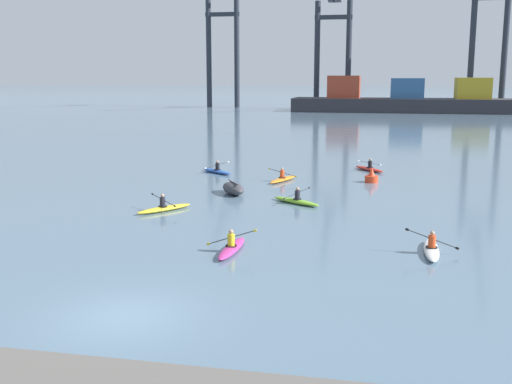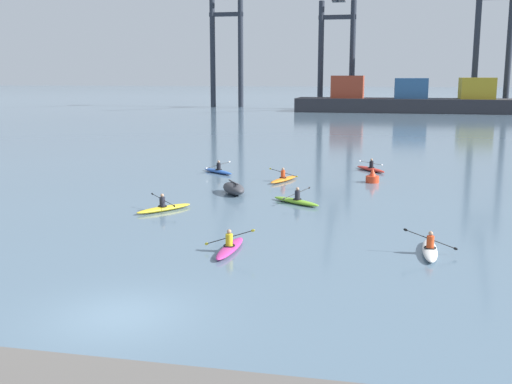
{
  "view_description": "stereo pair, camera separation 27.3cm",
  "coord_description": "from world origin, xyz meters",
  "px_view_note": "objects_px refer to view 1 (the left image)",
  "views": [
    {
      "loc": [
        7.42,
        -16.38,
        7.13
      ],
      "look_at": [
        0.47,
        17.42,
        0.6
      ],
      "focal_mm": 43.25,
      "sensor_mm": 36.0,
      "label": 1
    },
    {
      "loc": [
        7.68,
        -16.33,
        7.13
      ],
      "look_at": [
        0.47,
        17.42,
        0.6
      ],
      "focal_mm": 43.25,
      "sensor_mm": 36.0,
      "label": 2
    }
  ],
  "objects_px": {
    "gantry_crane_east_mid": "(491,19)",
    "kayak_white": "(431,249)",
    "kayak_yellow": "(164,208)",
    "kayak_lime": "(296,201)",
    "capsized_dinghy": "(233,188)",
    "kayak_orange": "(283,179)",
    "kayak_magenta": "(232,247)",
    "kayak_red": "(369,168)",
    "channel_buoy": "(371,177)",
    "gantry_crane_west": "(222,33)",
    "gantry_crane_west_mid": "(333,33)",
    "container_barge": "(406,100)",
    "kayak_blue": "(217,171)"
  },
  "relations": [
    {
      "from": "gantry_crane_east_mid",
      "to": "capsized_dinghy",
      "type": "relative_size",
      "value": 13.56
    },
    {
      "from": "channel_buoy",
      "to": "kayak_white",
      "type": "bearing_deg",
      "value": -80.67
    },
    {
      "from": "gantry_crane_west",
      "to": "kayak_magenta",
      "type": "height_order",
      "value": "gantry_crane_west"
    },
    {
      "from": "container_barge",
      "to": "kayak_lime",
      "type": "distance_m",
      "value": 92.99
    },
    {
      "from": "gantry_crane_east_mid",
      "to": "kayak_white",
      "type": "bearing_deg",
      "value": -99.53
    },
    {
      "from": "gantry_crane_east_mid",
      "to": "kayak_white",
      "type": "xyz_separation_m",
      "value": [
        -18.17,
        -108.28,
        -18.12
      ]
    },
    {
      "from": "gantry_crane_east_mid",
      "to": "kayak_blue",
      "type": "xyz_separation_m",
      "value": [
        -32.27,
        -89.73,
        -18.12
      ]
    },
    {
      "from": "gantry_crane_west_mid",
      "to": "gantry_crane_east_mid",
      "type": "xyz_separation_m",
      "value": [
        31.35,
        -1.19,
        2.38
      ]
    },
    {
      "from": "kayak_white",
      "to": "kayak_blue",
      "type": "height_order",
      "value": "kayak_white"
    },
    {
      "from": "gantry_crane_west",
      "to": "kayak_orange",
      "type": "relative_size",
      "value": 9.73
    },
    {
      "from": "capsized_dinghy",
      "to": "kayak_red",
      "type": "bearing_deg",
      "value": 54.86
    },
    {
      "from": "channel_buoy",
      "to": "kayak_red",
      "type": "height_order",
      "value": "channel_buoy"
    },
    {
      "from": "kayak_red",
      "to": "kayak_orange",
      "type": "bearing_deg",
      "value": -133.34
    },
    {
      "from": "kayak_white",
      "to": "kayak_blue",
      "type": "bearing_deg",
      "value": 127.24
    },
    {
      "from": "gantry_crane_east_mid",
      "to": "channel_buoy",
      "type": "height_order",
      "value": "gantry_crane_east_mid"
    },
    {
      "from": "channel_buoy",
      "to": "kayak_yellow",
      "type": "xyz_separation_m",
      "value": [
        -10.68,
        -11.4,
        -0.19
      ]
    },
    {
      "from": "kayak_blue",
      "to": "kayak_lime",
      "type": "height_order",
      "value": "same"
    },
    {
      "from": "gantry_crane_east_mid",
      "to": "gantry_crane_west_mid",
      "type": "bearing_deg",
      "value": 177.82
    },
    {
      "from": "container_barge",
      "to": "kayak_white",
      "type": "xyz_separation_m",
      "value": [
        -2.17,
        -101.25,
        -2.25
      ]
    },
    {
      "from": "channel_buoy",
      "to": "kayak_orange",
      "type": "height_order",
      "value": "channel_buoy"
    },
    {
      "from": "gantry_crane_west",
      "to": "kayak_white",
      "type": "xyz_separation_m",
      "value": [
        38.48,
        -113.73,
        -16.4
      ]
    },
    {
      "from": "gantry_crane_east_mid",
      "to": "channel_buoy",
      "type": "distance_m",
      "value": 95.58
    },
    {
      "from": "kayak_orange",
      "to": "kayak_lime",
      "type": "relative_size",
      "value": 1.09
    },
    {
      "from": "kayak_blue",
      "to": "kayak_orange",
      "type": "bearing_deg",
      "value": -25.5
    },
    {
      "from": "channel_buoy",
      "to": "kayak_magenta",
      "type": "height_order",
      "value": "kayak_magenta"
    },
    {
      "from": "container_barge",
      "to": "kayak_red",
      "type": "distance_m",
      "value": 79.43
    },
    {
      "from": "kayak_yellow",
      "to": "kayak_lime",
      "type": "height_order",
      "value": "same"
    },
    {
      "from": "channel_buoy",
      "to": "kayak_red",
      "type": "xyz_separation_m",
      "value": [
        -0.27,
        5.26,
        -0.19
      ]
    },
    {
      "from": "gantry_crane_west_mid",
      "to": "capsized_dinghy",
      "type": "distance_m",
      "value": 99.95
    },
    {
      "from": "container_barge",
      "to": "kayak_orange",
      "type": "relative_size",
      "value": 13.2
    },
    {
      "from": "gantry_crane_west_mid",
      "to": "kayak_red",
      "type": "relative_size",
      "value": 10.3
    },
    {
      "from": "kayak_magenta",
      "to": "kayak_yellow",
      "type": "bearing_deg",
      "value": 128.57
    },
    {
      "from": "kayak_lime",
      "to": "container_barge",
      "type": "bearing_deg",
      "value": 84.47
    },
    {
      "from": "gantry_crane_east_mid",
      "to": "kayak_lime",
      "type": "relative_size",
      "value": 12.12
    },
    {
      "from": "gantry_crane_east_mid",
      "to": "kayak_orange",
      "type": "distance_m",
      "value": 97.83
    },
    {
      "from": "gantry_crane_west_mid",
      "to": "kayak_magenta",
      "type": "distance_m",
      "value": 112.11
    },
    {
      "from": "kayak_magenta",
      "to": "kayak_lime",
      "type": "height_order",
      "value": "kayak_magenta"
    },
    {
      "from": "kayak_magenta",
      "to": "container_barge",
      "type": "bearing_deg",
      "value": 84.31
    },
    {
      "from": "container_barge",
      "to": "gantry_crane_east_mid",
      "type": "bearing_deg",
      "value": 23.72
    },
    {
      "from": "container_barge",
      "to": "gantry_crane_west_mid",
      "type": "xyz_separation_m",
      "value": [
        -15.36,
        8.22,
        13.5
      ]
    },
    {
      "from": "channel_buoy",
      "to": "container_barge",
      "type": "bearing_deg",
      "value": 86.66
    },
    {
      "from": "gantry_crane_east_mid",
      "to": "kayak_yellow",
      "type": "relative_size",
      "value": 12.16
    },
    {
      "from": "gantry_crane_west",
      "to": "gantry_crane_west_mid",
      "type": "distance_m",
      "value": 25.66
    },
    {
      "from": "kayak_magenta",
      "to": "kayak_red",
      "type": "height_order",
      "value": "kayak_magenta"
    },
    {
      "from": "gantry_crane_west",
      "to": "kayak_white",
      "type": "height_order",
      "value": "gantry_crane_west"
    },
    {
      "from": "kayak_yellow",
      "to": "kayak_lime",
      "type": "bearing_deg",
      "value": 26.82
    },
    {
      "from": "gantry_crane_west_mid",
      "to": "kayak_lime",
      "type": "xyz_separation_m",
      "value": [
        6.4,
        -100.76,
        -15.74
      ]
    },
    {
      "from": "kayak_magenta",
      "to": "kayak_orange",
      "type": "bearing_deg",
      "value": 92.23
    },
    {
      "from": "channel_buoy",
      "to": "kayak_orange",
      "type": "xyz_separation_m",
      "value": [
        -5.97,
        -0.77,
        -0.19
      ]
    },
    {
      "from": "channel_buoy",
      "to": "kayak_white",
      "type": "distance_m",
      "value": 16.98
    }
  ]
}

